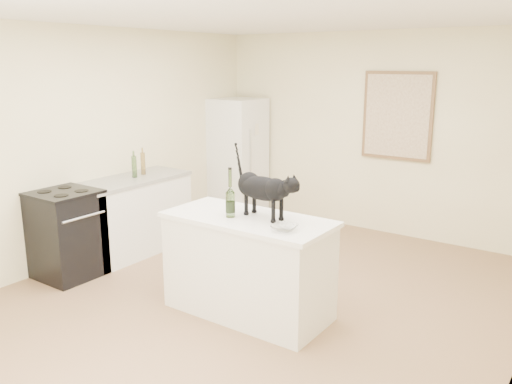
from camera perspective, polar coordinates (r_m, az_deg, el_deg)
The scene contains 17 objects.
floor at distance 5.12m, azimuth -0.41°, elevation -11.70°, with size 5.50×5.50×0.00m, color #8F684C.
ceiling at distance 4.64m, azimuth -0.47°, elevation 18.70°, with size 5.50×5.50×0.00m, color white.
wall_back at distance 7.10m, azimuth 12.66°, elevation 6.15°, with size 4.50×4.50×0.00m, color #FFF7C5.
wall_left at distance 6.27m, azimuth -17.46°, elevation 4.88°, with size 5.50×5.50×0.00m, color #FFF7C5.
island_base at distance 4.74m, azimuth -0.85°, elevation -8.15°, with size 1.44×0.67×0.86m, color white.
island_top at distance 4.60m, azimuth -0.87°, elevation -2.94°, with size 1.50×0.70×0.04m, color white.
left_cabinets at distance 6.41m, azimuth -13.15°, elevation -2.63°, with size 0.60×1.40×0.86m, color white.
left_countertop at distance 6.31m, azimuth -13.37°, elevation 1.30°, with size 0.62×1.44×0.04m, color gray.
stove at distance 5.88m, azimuth -19.69°, elevation -4.39°, with size 0.60×0.60×0.90m, color black.
fridge at distance 7.79m, azimuth -2.04°, elevation 3.78°, with size 0.68×0.68×1.70m, color white.
artwork_frame at distance 6.94m, azimuth 14.98°, elevation 7.92°, with size 0.90×0.03×1.10m, color brown.
artwork_canvas at distance 6.92m, azimuth 14.93°, elevation 7.91°, with size 0.82×0.00×1.02m, color beige.
black_cat at distance 4.52m, azimuth 0.71°, elevation 0.05°, with size 0.65×0.20×0.46m, color black, non-canonical shape.
wine_bottle at distance 4.55m, azimuth -2.79°, elevation -0.38°, with size 0.08×0.08×0.38m, color #355923.
glass_bowl at distance 4.21m, azimuth 3.09°, elevation -3.89°, with size 0.20×0.20×0.05m, color white.
fridge_paper at distance 7.53m, azimuth 0.09°, elevation 6.78°, with size 0.00×0.13×0.16m, color white.
counter_bottle_cluster at distance 6.37m, azimuth -12.55°, elevation 2.84°, with size 0.10×0.23×0.26m.
Camera 1 is at (2.69, -3.76, 2.20)m, focal length 37.13 mm.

